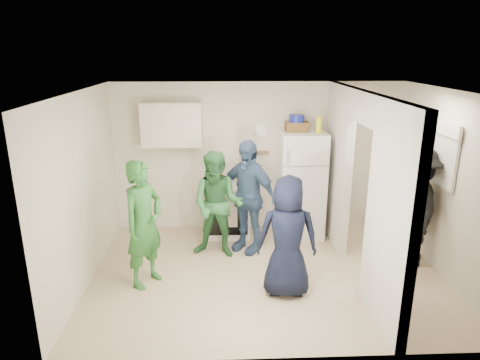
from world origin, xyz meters
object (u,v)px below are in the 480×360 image
person_green_center (218,205)px  fridge (301,184)px  person_denim (247,196)px  person_green_left (144,224)px  person_navy (288,237)px  stove (228,210)px  wicker_basket (297,127)px  blue_bowl (297,118)px  person_nook (414,207)px  yellow_cup_stack_top (319,125)px

person_green_center → fridge: bearing=42.4°
fridge → person_denim: (-0.92, -0.55, -0.00)m
person_green_left → person_navy: (1.81, -0.32, -0.07)m
stove → person_denim: person_denim is taller
stove → wicker_basket: size_ratio=2.44×
person_green_left → person_denim: 1.68m
wicker_basket → person_navy: wicker_basket is taller
stove → person_green_left: 1.93m
fridge → blue_bowl: blue_bowl is taller
person_green_left → person_denim: bearing=-21.6°
stove → person_green_center: person_green_center is taller
wicker_basket → fridge: bearing=-26.6°
fridge → person_green_left: size_ratio=1.04×
person_navy → person_nook: (1.91, 0.73, 0.09)m
fridge → wicker_basket: wicker_basket is taller
fridge → person_nook: size_ratio=1.00×
fridge → person_nook: fridge is taller
wicker_basket → person_denim: (-0.82, -0.60, -0.95)m
person_green_left → person_navy: size_ratio=1.08×
yellow_cup_stack_top → person_nook: (1.20, -0.99, -1.00)m
stove → yellow_cup_stack_top: (1.42, -0.13, 1.44)m
person_green_center → blue_bowl: bearing=45.9°
blue_bowl → person_nook: bearing=-36.9°
wicker_basket → person_navy: size_ratio=0.22×
stove → person_nook: 2.88m
fridge → person_navy: size_ratio=1.12×
person_green_center → person_nook: size_ratio=0.92×
stove → fridge: bearing=-1.4°
person_denim → stove: bearing=153.9°
stove → wicker_basket: bearing=1.0°
blue_bowl → person_green_left: (-2.20, -1.55, -1.11)m
yellow_cup_stack_top → person_navy: bearing=-112.4°
wicker_basket → person_green_center: 1.80m
yellow_cup_stack_top → person_green_center: (-1.58, -0.63, -1.07)m
wicker_basket → person_nook: 2.12m
person_green_center → wicker_basket: bearing=45.9°
wicker_basket → yellow_cup_stack_top: size_ratio=1.40×
person_green_left → person_green_center: size_ratio=1.05×
blue_bowl → stove: bearing=-179.0°
fridge → person_navy: fridge is taller
person_green_left → person_nook: size_ratio=0.97×
person_green_center → person_navy: (0.87, -1.09, -0.02)m
yellow_cup_stack_top → person_green_left: 3.06m
fridge → person_denim: bearing=-148.8°
blue_bowl → fridge: bearing=-26.6°
person_nook → yellow_cup_stack_top: bearing=-120.6°
person_navy → yellow_cup_stack_top: bearing=-108.0°
person_nook → person_navy: bearing=-60.0°
wicker_basket → yellow_cup_stack_top: yellow_cup_stack_top is taller
yellow_cup_stack_top → person_green_center: 2.01m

